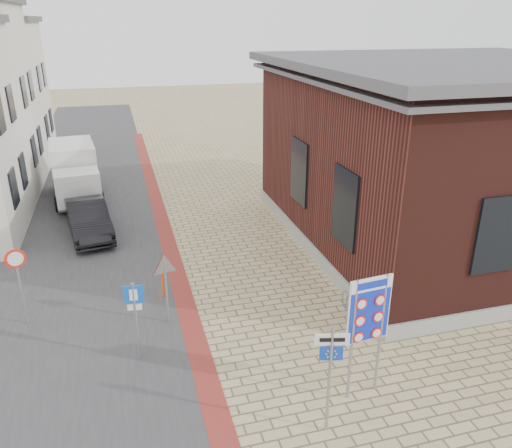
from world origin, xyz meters
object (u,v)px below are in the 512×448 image
bollard (163,283)px  border_sign (369,312)px  essen_sign (330,363)px  parking_sign (135,309)px  sedan (88,219)px  box_truck (75,172)px

bollard → border_sign: bearing=-55.0°
border_sign → essen_sign: border_sign is taller
essen_sign → parking_sign: essen_sign is taller
border_sign → essen_sign: 1.55m
sedan → border_sign: size_ratio=1.39×
box_truck → essen_sign: 18.06m
sedan → parking_sign: parking_sign is taller
sedan → border_sign: 13.16m
essen_sign → border_sign: bearing=48.1°
box_truck → border_sign: size_ratio=1.69×
essen_sign → sedan: bearing=127.2°
bollard → parking_sign: bearing=-106.8°
box_truck → parking_sign: (2.13, -13.59, 0.14)m
sedan → essen_sign: essen_sign is taller
border_sign → bollard: bearing=119.4°
essen_sign → bollard: (-2.76, 6.50, -1.24)m
sedan → parking_sign: 8.89m
border_sign → bollard: size_ratio=3.25×
sedan → bollard: sedan is taller
sedan → bollard: (2.36, -5.74, -0.23)m
box_truck → bollard: size_ratio=5.48×
parking_sign → bollard: (0.91, 3.00, -1.01)m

